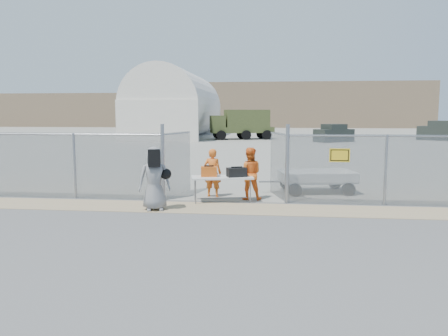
# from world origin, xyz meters

# --- Properties ---
(ground) EXTENTS (160.00, 160.00, 0.00)m
(ground) POSITION_xyz_m (0.00, 0.00, 0.00)
(ground) COLOR #4F4F4F
(tarmac_inside) EXTENTS (160.00, 80.00, 0.01)m
(tarmac_inside) POSITION_xyz_m (0.00, 42.00, 0.01)
(tarmac_inside) COLOR gray
(tarmac_inside) RESTS_ON ground
(dirt_strip) EXTENTS (44.00, 1.60, 0.01)m
(dirt_strip) POSITION_xyz_m (0.00, 1.00, 0.01)
(dirt_strip) COLOR tan
(dirt_strip) RESTS_ON ground
(distant_hills) EXTENTS (140.00, 6.00, 9.00)m
(distant_hills) POSITION_xyz_m (5.00, 78.00, 4.50)
(distant_hills) COLOR #7F684F
(distant_hills) RESTS_ON ground
(chain_link_fence) EXTENTS (40.00, 0.20, 2.20)m
(chain_link_fence) POSITION_xyz_m (0.00, 2.00, 1.10)
(chain_link_fence) COLOR gray
(chain_link_fence) RESTS_ON ground
(quonset_hangar) EXTENTS (9.00, 18.00, 8.00)m
(quonset_hangar) POSITION_xyz_m (-10.00, 40.00, 4.00)
(quonset_hangar) COLOR silver
(quonset_hangar) RESTS_ON ground
(folding_table) EXTENTS (2.07, 1.20, 0.83)m
(folding_table) POSITION_xyz_m (-0.06, 1.98, 0.41)
(folding_table) COLOR silver
(folding_table) RESTS_ON ground
(orange_bag) EXTENTS (0.55, 0.41, 0.32)m
(orange_bag) POSITION_xyz_m (-0.48, 1.96, 0.99)
(orange_bag) COLOR #C95516
(orange_bag) RESTS_ON folding_table
(black_duffel) EXTENTS (0.69, 0.55, 0.29)m
(black_duffel) POSITION_xyz_m (0.41, 1.98, 0.97)
(black_duffel) COLOR black
(black_duffel) RESTS_ON folding_table
(security_worker_left) EXTENTS (0.66, 0.49, 1.66)m
(security_worker_left) POSITION_xyz_m (-0.48, 2.79, 0.83)
(security_worker_left) COLOR orange
(security_worker_left) RESTS_ON ground
(security_worker_right) EXTENTS (0.88, 0.70, 1.73)m
(security_worker_right) POSITION_xyz_m (0.79, 2.45, 0.87)
(security_worker_right) COLOR orange
(security_worker_right) RESTS_ON ground
(visitor) EXTENTS (1.05, 0.83, 1.88)m
(visitor) POSITION_xyz_m (-1.89, 0.55, 0.94)
(visitor) COLOR gray
(visitor) RESTS_ON ground
(utility_trailer) EXTENTS (3.68, 2.34, 0.83)m
(utility_trailer) POSITION_xyz_m (3.11, 4.02, 0.41)
(utility_trailer) COLOR silver
(utility_trailer) RESTS_ON ground
(military_truck) EXTENTS (7.20, 4.22, 3.23)m
(military_truck) POSITION_xyz_m (-1.86, 36.31, 1.62)
(military_truck) COLOR #455025
(military_truck) RESTS_ON ground
(parked_vehicle_near) EXTENTS (4.17, 3.60, 1.74)m
(parked_vehicle_near) POSITION_xyz_m (7.56, 32.59, 0.87)
(parked_vehicle_near) COLOR #262B26
(parked_vehicle_near) RESTS_ON ground
(parked_vehicle_mid) EXTENTS (4.83, 4.23, 2.03)m
(parked_vehicle_mid) POSITION_xyz_m (19.21, 36.55, 1.01)
(parked_vehicle_mid) COLOR #262B26
(parked_vehicle_mid) RESTS_ON ground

